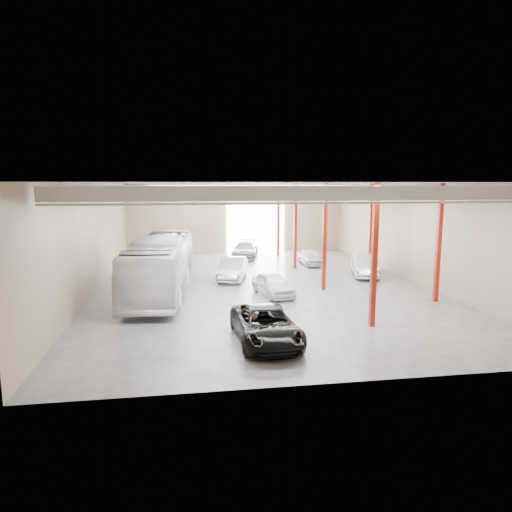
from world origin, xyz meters
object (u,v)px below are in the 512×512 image
object	(u,v)px
car_row_a	(273,284)
car_right_far	(311,257)
car_row_b	(232,269)
coach_bus	(161,265)
black_sedan	(266,325)
car_row_c	(245,250)
car_right_near	(365,265)

from	to	relation	value
car_row_a	car_right_far	xyz separation A→B (m)	(5.31, 10.20, -0.05)
car_row_a	car_row_b	xyz separation A→B (m)	(-2.01, 5.20, 0.09)
car_row_b	car_right_far	world-z (taller)	car_row_b
coach_bus	car_right_far	size ratio (longest dim) A/B	3.37
coach_bus	black_sedan	distance (m)	11.20
car_row_c	car_right_far	size ratio (longest dim) A/B	1.34
car_row_c	car_right_far	world-z (taller)	car_row_c
car_row_c	car_right_far	distance (m)	7.00
car_right_far	black_sedan	bearing A→B (deg)	-113.28
car_row_b	car_right_far	distance (m)	8.87
black_sedan	car_row_c	bearing A→B (deg)	82.35
car_row_b	car_right_far	size ratio (longest dim) A/B	1.24
car_row_a	car_row_c	world-z (taller)	car_row_c
coach_bus	car_row_b	distance (m)	6.24
coach_bus	car_right_far	xyz separation A→B (m)	(12.26, 8.68, -1.17)
car_row_a	car_right_far	distance (m)	11.50
car_right_near	car_right_far	bearing A→B (deg)	133.16
car_row_b	car_right_near	bearing A→B (deg)	13.20
car_row_c	car_right_near	xyz separation A→B (m)	(7.89, -10.00, 0.07)
coach_bus	car_right_far	bearing A→B (deg)	40.02
coach_bus	car_row_c	bearing A→B (deg)	66.72
car_row_a	car_row_c	distance (m)	15.00
car_row_c	car_right_far	xyz separation A→B (m)	(5.09, -4.80, -0.10)
black_sedan	car_right_near	distance (m)	16.80
car_row_c	car_row_b	bearing A→B (deg)	-89.09
car_row_a	car_row_b	bearing A→B (deg)	99.40
coach_bus	car_right_near	bearing A→B (deg)	17.73
car_row_b	car_row_c	distance (m)	10.05
black_sedan	car_row_b	size ratio (longest dim) A/B	1.14
car_row_c	car_row_a	bearing A→B (deg)	-77.10
car_row_a	car_right_far	world-z (taller)	car_row_a
black_sedan	car_row_a	bearing A→B (deg)	74.63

